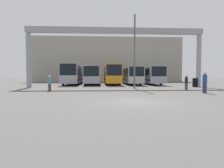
# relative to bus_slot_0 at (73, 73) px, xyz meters

# --- Properties ---
(ground_plane) EXTENTS (200.00, 200.00, 0.00)m
(ground_plane) POSITION_rel_bus_slot_0_xyz_m (6.62, -22.60, -1.92)
(ground_plane) COLOR #514F4C
(building_backdrop) EXTENTS (35.49, 12.00, 10.64)m
(building_backdrop) POSITION_rel_bus_slot_0_xyz_m (6.62, 18.61, 3.40)
(building_backdrop) COLOR gray
(building_backdrop) RESTS_ON ground
(overhead_gantry) EXTENTS (22.62, 0.80, 7.63)m
(overhead_gantry) POSITION_rel_bus_slot_0_xyz_m (6.62, -8.61, 4.29)
(overhead_gantry) COLOR gray
(overhead_gantry) RESTS_ON ground
(bus_slot_0) EXTENTS (2.62, 11.00, 3.33)m
(bus_slot_0) POSITION_rel_bus_slot_0_xyz_m (0.00, 0.00, 0.00)
(bus_slot_0) COLOR #999EA5
(bus_slot_0) RESTS_ON ground
(bus_slot_1) EXTENTS (2.49, 11.42, 3.02)m
(bus_slot_1) POSITION_rel_bus_slot_0_xyz_m (3.31, 0.21, -0.18)
(bus_slot_1) COLOR #999EA5
(bus_slot_1) RESTS_ON ground
(bus_slot_2) EXTENTS (2.48, 10.60, 3.25)m
(bus_slot_2) POSITION_rel_bus_slot_0_xyz_m (6.62, -0.20, -0.05)
(bus_slot_2) COLOR orange
(bus_slot_2) RESTS_ON ground
(bus_slot_3) EXTENTS (2.43, 10.72, 2.97)m
(bus_slot_3) POSITION_rel_bus_slot_0_xyz_m (9.94, -0.14, -0.21)
(bus_slot_3) COLOR beige
(bus_slot_3) RESTS_ON ground
(bus_slot_4) EXTENTS (2.50, 11.13, 2.99)m
(bus_slot_4) POSITION_rel_bus_slot_0_xyz_m (13.25, 0.06, -0.19)
(bus_slot_4) COLOR #999EA5
(bus_slot_4) RESTS_ON ground
(pedestrian_near_center) EXTENTS (0.39, 0.39, 1.86)m
(pedestrian_near_center) POSITION_rel_bus_slot_0_xyz_m (13.74, -17.39, -0.93)
(pedestrian_near_center) COLOR navy
(pedestrian_near_center) RESTS_ON ground
(pedestrian_mid_left) EXTENTS (0.33, 0.33, 1.57)m
(pedestrian_mid_left) POSITION_rel_bus_slot_0_xyz_m (14.02, -13.04, -1.09)
(pedestrian_mid_left) COLOR brown
(pedestrian_mid_left) RESTS_ON ground
(pedestrian_mid_right) EXTENTS (0.33, 0.33, 1.57)m
(pedestrian_mid_right) POSITION_rel_bus_slot_0_xyz_m (-0.47, -14.17, -1.09)
(pedestrian_mid_right) COLOR brown
(pedestrian_mid_right) RESTS_ON ground
(tire_stack) EXTENTS (1.04, 1.04, 1.20)m
(tire_stack) POSITION_rel_bus_slot_0_xyz_m (17.48, -8.37, -1.32)
(tire_stack) COLOR black
(tire_stack) RESTS_ON ground
(lamp_post) EXTENTS (0.36, 0.36, 8.82)m
(lamp_post) POSITION_rel_bus_slot_0_xyz_m (8.57, -11.31, 2.86)
(lamp_post) COLOR #595B60
(lamp_post) RESTS_ON ground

